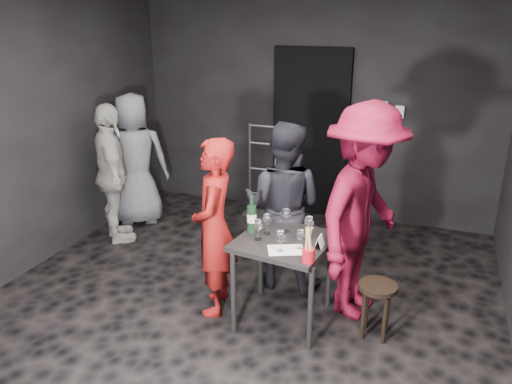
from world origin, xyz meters
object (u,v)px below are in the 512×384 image
at_px(stool, 377,296).
at_px(man_maroon, 365,189).
at_px(woman_black, 283,201).
at_px(wine_bottle, 252,218).
at_px(bystander_cream, 112,171).
at_px(tasting_table, 284,250).
at_px(server_red, 214,225).
at_px(breadstick_cup, 309,245).
at_px(bystander_grey, 135,155).
at_px(hand_truck, 262,197).

bearing_deg(stool, man_maroon, 122.12).
distance_m(woman_black, wine_bottle, 0.55).
relative_size(man_maroon, bystander_cream, 1.37).
bearing_deg(tasting_table, server_red, -176.11).
bearing_deg(stool, tasting_table, -177.32).
height_order(stool, bystander_cream, bystander_cream).
relative_size(stool, breadstick_cup, 1.61).
relative_size(tasting_table, bystander_grey, 0.43).
relative_size(server_red, woman_black, 0.95).
relative_size(tasting_table, man_maroon, 0.33).
distance_m(server_red, bystander_grey, 2.24).
relative_size(man_maroon, breadstick_cup, 7.78).
xyz_separation_m(stool, bystander_grey, (-3.10, 1.35, 0.50)).
xyz_separation_m(tasting_table, wine_bottle, (-0.30, 0.05, 0.22)).
distance_m(woman_black, man_maroon, 0.85).
bearing_deg(bystander_cream, wine_bottle, -155.99).
bearing_deg(server_red, man_maroon, 92.37).
height_order(woman_black, breadstick_cup, woman_black).
bearing_deg(wine_bottle, bystander_grey, 146.61).
xyz_separation_m(man_maroon, wine_bottle, (-0.87, -0.32, -0.26)).
bearing_deg(hand_truck, tasting_table, -66.47).
xyz_separation_m(man_maroon, bystander_cream, (-2.83, 0.47, -0.30)).
relative_size(tasting_table, stool, 1.60).
bearing_deg(bystander_grey, hand_truck, -176.98).
bearing_deg(man_maroon, stool, -133.71).
height_order(bystander_cream, wine_bottle, bystander_cream).
height_order(man_maroon, wine_bottle, man_maroon).
distance_m(hand_truck, server_red, 2.35).
height_order(hand_truck, bystander_cream, bystander_cream).
xyz_separation_m(hand_truck, man_maroon, (1.57, -1.84, 0.92)).
relative_size(stool, woman_black, 0.28).
bearing_deg(bystander_cream, bystander_grey, -37.23).
height_order(tasting_table, server_red, server_red).
height_order(tasting_table, woman_black, woman_black).
relative_size(stool, man_maroon, 0.21).
bearing_deg(stool, woman_black, 150.34).
bearing_deg(tasting_table, stool, 2.68).
bearing_deg(man_maroon, wine_bottle, 124.21).
bearing_deg(bystander_cream, woman_black, -140.96).
xyz_separation_m(server_red, man_maroon, (1.17, 0.40, 0.34)).
height_order(hand_truck, stool, hand_truck).
xyz_separation_m(bystander_grey, breadstick_cup, (2.62, -1.70, 0.02)).
bearing_deg(woman_black, bystander_cream, -6.77).
relative_size(woman_black, man_maroon, 0.74).
bearing_deg(server_red, bystander_cream, -134.47).
bearing_deg(tasting_table, breadstick_cup, -47.43).
height_order(tasting_table, man_maroon, man_maroon).
height_order(hand_truck, woman_black, woman_black).
xyz_separation_m(tasting_table, bystander_grey, (-2.34, 1.39, 0.21)).
relative_size(server_red, bystander_grey, 0.92).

